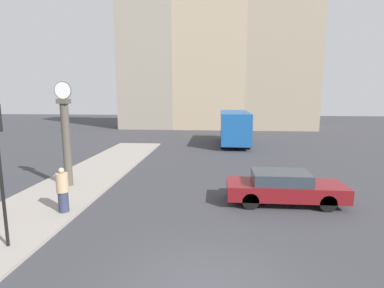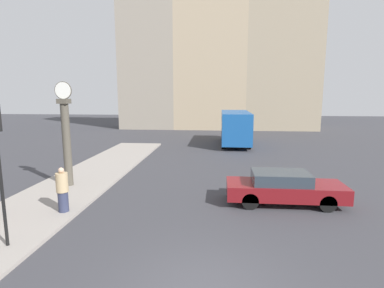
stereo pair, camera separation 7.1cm
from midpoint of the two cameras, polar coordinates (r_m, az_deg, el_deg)
name	(u,v)px [view 1 (the left image)]	position (r m, az deg, el deg)	size (l,w,h in m)	color
sidewalk_corner	(88,176)	(17.31, -19.30, -5.86)	(3.69, 22.08, 0.11)	gray
building_row	(216,55)	(40.47, 4.56, 16.57)	(25.32, 5.00, 19.69)	gray
sedan_car	(284,187)	(12.96, 16.94, -7.89)	(4.73, 1.72, 1.34)	maroon
bus_distant	(234,126)	(27.13, 8.02, 3.40)	(2.44, 7.19, 2.95)	#195199
street_clock	(66,137)	(15.35, -22.99, 1.22)	(0.82, 0.49, 4.94)	#4C473D
pedestrian_tan_coat	(63,190)	(12.22, -23.57, -8.08)	(0.43, 0.43, 1.69)	#2D334C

